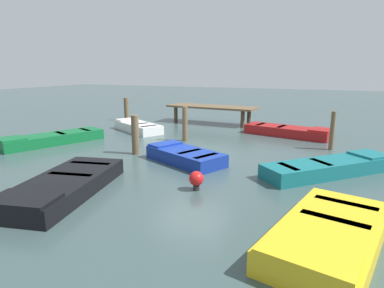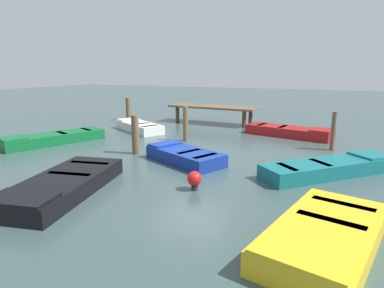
{
  "view_description": "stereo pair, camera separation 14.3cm",
  "coord_description": "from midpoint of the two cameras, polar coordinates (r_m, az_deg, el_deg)",
  "views": [
    {
      "loc": [
        4.48,
        -10.24,
        2.91
      ],
      "look_at": [
        0.0,
        0.0,
        0.35
      ],
      "focal_mm": 30.89,
      "sensor_mm": 36.0,
      "label": 1
    },
    {
      "loc": [
        4.61,
        -10.19,
        2.91
      ],
      "look_at": [
        0.0,
        0.0,
        0.35
      ],
      "focal_mm": 30.89,
      "sensor_mm": 36.0,
      "label": 2
    }
  ],
  "objects": [
    {
      "name": "ground_plane",
      "position": [
        11.55,
        -0.36,
        -1.69
      ],
      "size": [
        80.0,
        80.0,
        0.0
      ],
      "primitive_type": "plane",
      "color": "#384C4C"
    },
    {
      "name": "mooring_piling_far_left",
      "position": [
        11.57,
        -10.12,
        1.58
      ],
      "size": [
        0.26,
        0.26,
        1.36
      ],
      "primitive_type": "cylinder",
      "color": "brown",
      "rests_on": "ground_plane"
    },
    {
      "name": "rowboat_blue",
      "position": [
        10.47,
        -1.63,
        -2.01
      ],
      "size": [
        2.88,
        2.15,
        0.46
      ],
      "rotation": [
        0.0,
        0.0,
        2.72
      ],
      "color": "navy",
      "rests_on": "ground_plane"
    },
    {
      "name": "rowboat_red",
      "position": [
        15.18,
        15.98,
        2.17
      ],
      "size": [
        3.85,
        1.95,
        0.46
      ],
      "rotation": [
        0.0,
        0.0,
        6.05
      ],
      "color": "maroon",
      "rests_on": "ground_plane"
    },
    {
      "name": "marker_buoy",
      "position": [
        8.07,
        0.24,
        -6.08
      ],
      "size": [
        0.36,
        0.36,
        0.48
      ],
      "color": "#262626",
      "rests_on": "ground_plane"
    },
    {
      "name": "mooring_piling_center",
      "position": [
        13.48,
        -1.53,
        3.48
      ],
      "size": [
        0.22,
        0.22,
        1.41
      ],
      "primitive_type": "cylinder",
      "color": "brown",
      "rests_on": "ground_plane"
    },
    {
      "name": "rowboat_teal",
      "position": [
        10.03,
        22.3,
        -3.68
      ],
      "size": [
        3.5,
        3.59,
        0.46
      ],
      "rotation": [
        0.0,
        0.0,
        0.81
      ],
      "color": "#14666B",
      "rests_on": "ground_plane"
    },
    {
      "name": "dock_segment",
      "position": [
        17.89,
        3.18,
        6.18
      ],
      "size": [
        4.91,
        1.77,
        0.95
      ],
      "rotation": [
        0.0,
        0.0,
        -0.06
      ],
      "color": "brown",
      "rests_on": "ground_plane"
    },
    {
      "name": "rowboat_white",
      "position": [
        15.91,
        -9.61,
        2.96
      ],
      "size": [
        3.06,
        2.35,
        0.46
      ],
      "rotation": [
        0.0,
        0.0,
        2.63
      ],
      "color": "silver",
      "rests_on": "ground_plane"
    },
    {
      "name": "rowboat_black",
      "position": [
        8.45,
        -21.69,
        -6.65
      ],
      "size": [
        2.19,
        3.83,
        0.46
      ],
      "rotation": [
        0.0,
        0.0,
        4.93
      ],
      "color": "black",
      "rests_on": "ground_plane"
    },
    {
      "name": "rowboat_green",
      "position": [
        14.16,
        -23.23,
        0.87
      ],
      "size": [
        2.39,
        3.99,
        0.46
      ],
      "rotation": [
        0.0,
        0.0,
        4.34
      ],
      "color": "#0F602D",
      "rests_on": "ground_plane"
    },
    {
      "name": "mooring_piling_mid_left",
      "position": [
        13.0,
        22.77,
        2.13
      ],
      "size": [
        0.16,
        0.16,
        1.42
      ],
      "primitive_type": "cylinder",
      "color": "brown",
      "rests_on": "ground_plane"
    },
    {
      "name": "rowboat_yellow",
      "position": [
        6.1,
        21.97,
        -14.31
      ],
      "size": [
        2.11,
        3.39,
        0.46
      ],
      "rotation": [
        0.0,
        0.0,
        4.49
      ],
      "color": "gold",
      "rests_on": "ground_plane"
    },
    {
      "name": "mooring_piling_mid_right",
      "position": [
        19.27,
        -11.48,
        5.91
      ],
      "size": [
        0.26,
        0.26,
        1.3
      ],
      "primitive_type": "cylinder",
      "color": "brown",
      "rests_on": "ground_plane"
    }
  ]
}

